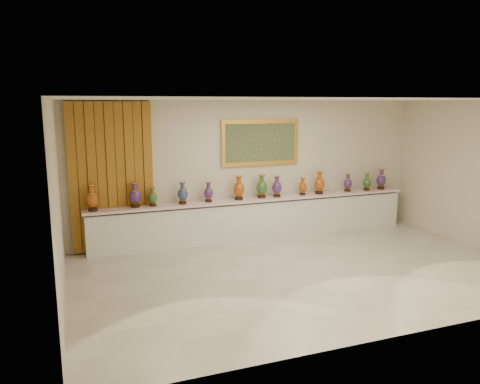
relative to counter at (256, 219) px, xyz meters
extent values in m
plane|color=beige|center=(0.00, -2.27, -0.44)|extent=(8.00, 8.00, 0.00)
plane|color=beige|center=(0.00, 0.23, 1.06)|extent=(8.00, 0.00, 8.00)
plane|color=beige|center=(-4.00, -2.27, 1.06)|extent=(0.00, 5.00, 5.00)
plane|color=white|center=(0.00, -2.27, 2.56)|extent=(8.00, 8.00, 0.00)
cube|color=#BE7328|center=(-3.03, 0.17, 1.06)|extent=(1.64, 0.14, 2.95)
cube|color=gold|center=(0.16, 0.19, 1.66)|extent=(1.80, 0.06, 1.00)
cube|color=#19321D|center=(0.16, 0.16, 1.66)|extent=(1.62, 0.02, 0.82)
cube|color=white|center=(0.00, 0.00, -0.03)|extent=(7.20, 0.42, 0.81)
cube|color=#FED6DD|center=(0.00, -0.02, 0.44)|extent=(7.28, 0.48, 0.05)
cylinder|color=black|center=(-3.43, -0.06, 0.49)|extent=(0.18, 0.18, 0.05)
cone|color=gold|center=(-3.43, -0.06, 0.55)|extent=(0.16, 0.16, 0.03)
ellipsoid|color=#810D04|center=(-3.43, -0.06, 0.69)|extent=(0.26, 0.26, 0.30)
cylinder|color=gold|center=(-3.43, -0.06, 0.82)|extent=(0.16, 0.16, 0.01)
cylinder|color=#810D04|center=(-3.43, -0.06, 0.88)|extent=(0.10, 0.10, 0.11)
cone|color=#810D04|center=(-3.43, -0.06, 0.96)|extent=(0.16, 0.16, 0.04)
cylinder|color=gold|center=(-3.43, -0.06, 0.98)|extent=(0.17, 0.17, 0.01)
cylinder|color=black|center=(-2.61, -0.01, 0.49)|extent=(0.18, 0.18, 0.05)
cone|color=gold|center=(-2.61, -0.01, 0.54)|extent=(0.16, 0.16, 0.03)
ellipsoid|color=#270F47|center=(-2.61, -0.01, 0.68)|extent=(0.30, 0.30, 0.29)
cylinder|color=gold|center=(-2.61, -0.01, 0.81)|extent=(0.16, 0.16, 0.01)
cylinder|color=#270F47|center=(-2.61, -0.01, 0.87)|extent=(0.09, 0.09, 0.11)
cone|color=#270F47|center=(-2.61, -0.01, 0.94)|extent=(0.16, 0.16, 0.04)
cylinder|color=gold|center=(-2.61, -0.01, 0.96)|extent=(0.16, 0.16, 0.01)
cylinder|color=black|center=(-2.27, -0.03, 0.48)|extent=(0.14, 0.14, 0.04)
cone|color=gold|center=(-2.27, -0.03, 0.53)|extent=(0.12, 0.12, 0.03)
ellipsoid|color=black|center=(-2.27, -0.03, 0.63)|extent=(0.18, 0.18, 0.23)
cylinder|color=gold|center=(-2.27, -0.03, 0.73)|extent=(0.12, 0.12, 0.01)
cylinder|color=black|center=(-2.27, -0.03, 0.78)|extent=(0.07, 0.07, 0.08)
cone|color=black|center=(-2.27, -0.03, 0.83)|extent=(0.12, 0.12, 0.03)
cylinder|color=gold|center=(-2.27, -0.03, 0.85)|extent=(0.13, 0.13, 0.01)
cylinder|color=black|center=(-1.65, -0.03, 0.49)|extent=(0.16, 0.16, 0.05)
cone|color=gold|center=(-1.65, -0.03, 0.54)|extent=(0.14, 0.14, 0.03)
ellipsoid|color=#111846|center=(-1.65, -0.03, 0.66)|extent=(0.28, 0.28, 0.27)
cylinder|color=gold|center=(-1.65, -0.03, 0.78)|extent=(0.15, 0.15, 0.01)
cylinder|color=#111846|center=(-1.65, -0.03, 0.84)|extent=(0.09, 0.09, 0.10)
cone|color=#111846|center=(-1.65, -0.03, 0.90)|extent=(0.15, 0.15, 0.04)
cylinder|color=gold|center=(-1.65, -0.03, 0.92)|extent=(0.15, 0.15, 0.01)
cylinder|color=black|center=(-1.10, -0.02, 0.48)|extent=(0.15, 0.15, 0.04)
cone|color=gold|center=(-1.10, -0.02, 0.53)|extent=(0.13, 0.13, 0.03)
ellipsoid|color=#270F47|center=(-1.10, -0.02, 0.65)|extent=(0.20, 0.20, 0.25)
cylinder|color=gold|center=(-1.10, -0.02, 0.75)|extent=(0.14, 0.14, 0.01)
cylinder|color=#270F47|center=(-1.10, -0.02, 0.81)|extent=(0.08, 0.08, 0.09)
cone|color=#270F47|center=(-1.10, -0.02, 0.87)|extent=(0.14, 0.14, 0.03)
cylinder|color=gold|center=(-1.10, -0.02, 0.89)|extent=(0.14, 0.14, 0.01)
cylinder|color=black|center=(-0.42, -0.03, 0.49)|extent=(0.18, 0.18, 0.05)
cone|color=gold|center=(-0.42, -0.03, 0.55)|extent=(0.16, 0.16, 0.03)
ellipsoid|color=#810D04|center=(-0.42, -0.03, 0.69)|extent=(0.29, 0.29, 0.30)
cylinder|color=gold|center=(-0.42, -0.03, 0.82)|extent=(0.16, 0.16, 0.01)
cylinder|color=#810D04|center=(-0.42, -0.03, 0.88)|extent=(0.10, 0.10, 0.11)
cone|color=#810D04|center=(-0.42, -0.03, 0.96)|extent=(0.16, 0.16, 0.04)
cylinder|color=gold|center=(-0.42, -0.03, 0.98)|extent=(0.17, 0.17, 0.01)
cylinder|color=black|center=(0.12, 0.00, 0.49)|extent=(0.18, 0.18, 0.05)
cone|color=gold|center=(0.12, 0.00, 0.55)|extent=(0.16, 0.16, 0.03)
ellipsoid|color=black|center=(0.12, 0.00, 0.69)|extent=(0.28, 0.28, 0.30)
cylinder|color=gold|center=(0.12, 0.00, 0.81)|extent=(0.16, 0.16, 0.01)
cylinder|color=black|center=(0.12, 0.00, 0.88)|extent=(0.10, 0.10, 0.11)
cone|color=black|center=(0.12, 0.00, 0.95)|extent=(0.16, 0.16, 0.04)
cylinder|color=gold|center=(0.12, 0.00, 0.97)|extent=(0.17, 0.17, 0.01)
cylinder|color=black|center=(0.47, -0.03, 0.49)|extent=(0.17, 0.17, 0.05)
cone|color=gold|center=(0.47, -0.03, 0.54)|extent=(0.15, 0.15, 0.03)
ellipsoid|color=#270F47|center=(0.47, -0.03, 0.67)|extent=(0.28, 0.28, 0.27)
cylinder|color=gold|center=(0.47, -0.03, 0.78)|extent=(0.15, 0.15, 0.01)
cylinder|color=#270F47|center=(0.47, -0.03, 0.84)|extent=(0.09, 0.09, 0.10)
cone|color=#270F47|center=(0.47, -0.03, 0.91)|extent=(0.15, 0.15, 0.04)
cylinder|color=gold|center=(0.47, -0.03, 0.93)|extent=(0.15, 0.15, 0.01)
cylinder|color=black|center=(1.10, -0.04, 0.48)|extent=(0.14, 0.14, 0.04)
cone|color=gold|center=(1.10, -0.04, 0.53)|extent=(0.12, 0.12, 0.03)
ellipsoid|color=#810D04|center=(1.10, -0.04, 0.64)|extent=(0.20, 0.20, 0.23)
cylinder|color=gold|center=(1.10, -0.04, 0.73)|extent=(0.13, 0.13, 0.01)
cylinder|color=#810D04|center=(1.10, -0.04, 0.78)|extent=(0.07, 0.07, 0.08)
cone|color=#810D04|center=(1.10, -0.04, 0.84)|extent=(0.13, 0.13, 0.03)
cylinder|color=gold|center=(1.10, -0.04, 0.85)|extent=(0.13, 0.13, 0.01)
cylinder|color=black|center=(1.53, -0.05, 0.49)|extent=(0.18, 0.18, 0.05)
cone|color=gold|center=(1.53, -0.05, 0.55)|extent=(0.16, 0.16, 0.03)
ellipsoid|color=#810D04|center=(1.53, -0.05, 0.69)|extent=(0.31, 0.31, 0.30)
cylinder|color=gold|center=(1.53, -0.05, 0.82)|extent=(0.16, 0.16, 0.01)
cylinder|color=#810D04|center=(1.53, -0.05, 0.88)|extent=(0.10, 0.10, 0.11)
cone|color=#810D04|center=(1.53, -0.05, 0.96)|extent=(0.16, 0.16, 0.04)
cylinder|color=gold|center=(1.53, -0.05, 0.98)|extent=(0.17, 0.17, 0.01)
cylinder|color=black|center=(2.30, -0.01, 0.48)|extent=(0.15, 0.15, 0.04)
cone|color=gold|center=(2.30, -0.01, 0.53)|extent=(0.13, 0.13, 0.03)
ellipsoid|color=#270F47|center=(2.30, -0.01, 0.65)|extent=(0.26, 0.26, 0.24)
cylinder|color=gold|center=(2.30, -0.01, 0.75)|extent=(0.13, 0.13, 0.01)
cylinder|color=#270F47|center=(2.30, -0.01, 0.80)|extent=(0.08, 0.08, 0.09)
cone|color=#270F47|center=(2.30, -0.01, 0.86)|extent=(0.13, 0.13, 0.03)
cylinder|color=gold|center=(2.30, -0.01, 0.88)|extent=(0.14, 0.14, 0.01)
cylinder|color=black|center=(2.81, -0.06, 0.48)|extent=(0.15, 0.15, 0.04)
cone|color=gold|center=(2.81, -0.06, 0.53)|extent=(0.13, 0.13, 0.03)
ellipsoid|color=black|center=(2.81, -0.06, 0.65)|extent=(0.25, 0.25, 0.24)
cylinder|color=gold|center=(2.81, -0.06, 0.75)|extent=(0.13, 0.13, 0.01)
cylinder|color=black|center=(2.81, -0.06, 0.81)|extent=(0.08, 0.08, 0.09)
cone|color=black|center=(2.81, -0.06, 0.87)|extent=(0.13, 0.13, 0.03)
cylinder|color=gold|center=(2.81, -0.06, 0.88)|extent=(0.14, 0.14, 0.01)
cylinder|color=black|center=(3.23, -0.03, 0.49)|extent=(0.17, 0.17, 0.05)
cone|color=gold|center=(3.23, -0.03, 0.54)|extent=(0.15, 0.15, 0.03)
ellipsoid|color=#270F47|center=(3.23, -0.03, 0.68)|extent=(0.30, 0.30, 0.28)
cylinder|color=gold|center=(3.23, -0.03, 0.80)|extent=(0.16, 0.16, 0.01)
cylinder|color=#270F47|center=(3.23, -0.03, 0.86)|extent=(0.09, 0.09, 0.10)
cone|color=#270F47|center=(3.23, -0.03, 0.93)|extent=(0.16, 0.16, 0.04)
cylinder|color=gold|center=(3.23, -0.03, 0.95)|extent=(0.16, 0.16, 0.01)
cube|color=white|center=(-2.53, -0.14, 0.47)|extent=(0.10, 0.06, 0.00)
camera|label=1|loc=(-3.82, -9.26, 2.50)|focal=35.00mm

